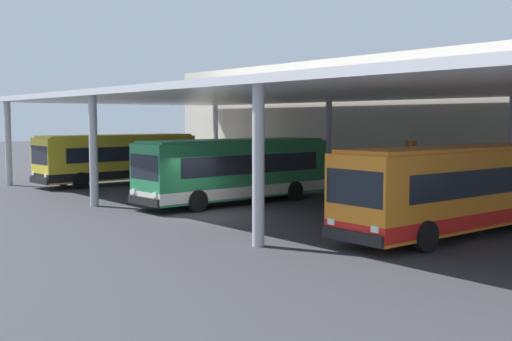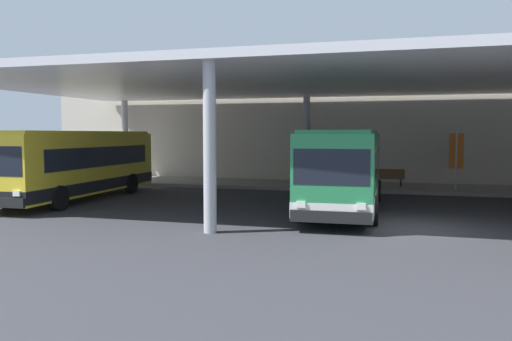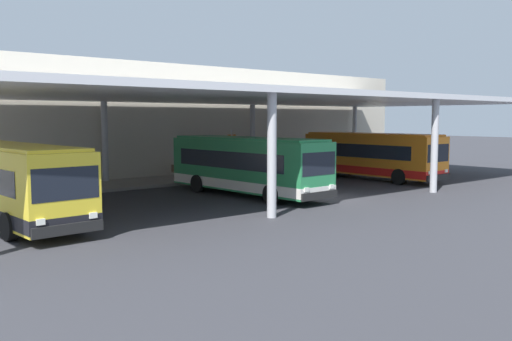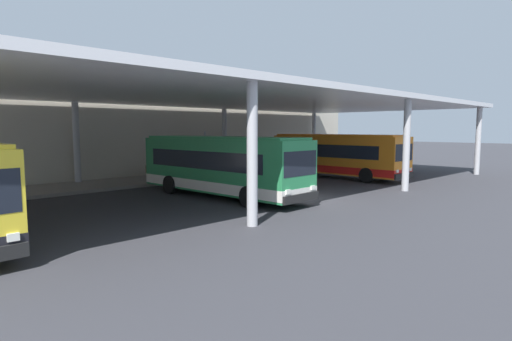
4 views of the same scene
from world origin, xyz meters
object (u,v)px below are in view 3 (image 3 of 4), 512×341
Objects in this scene: bus_middle_bay at (371,155)px; banner_sign at (232,150)px; bus_second_bay at (247,165)px; bus_nearest_bay at (11,182)px; bench_waiting at (184,171)px.

bus_middle_bay is 3.30× the size of banner_sign.
bus_middle_bay is (11.75, 0.78, 0.00)m from bus_second_bay.
banner_sign reaches higher than bus_nearest_bay.
bus_nearest_bay is 24.04m from bus_middle_bay.
bus_second_bay is 8.61m from bench_waiting.
banner_sign is (4.82, 7.56, 0.32)m from bus_second_bay.
bench_waiting is at bearing 143.49° from bus_middle_bay.
bus_nearest_bay is at bearing -177.83° from bus_middle_bay.
bus_second_bay is at bearing 0.63° from bus_nearest_bay.
bus_nearest_bay and bus_second_bay have the same top height.
bus_middle_bay is at bearing -36.51° from bench_waiting.
bench_waiting is 0.56× the size of banner_sign.
banner_sign is (17.08, 7.69, 0.32)m from bus_nearest_bay.
bus_nearest_bay is 1.00× the size of bus_second_bay.
bus_middle_bay reaches higher than bench_waiting.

